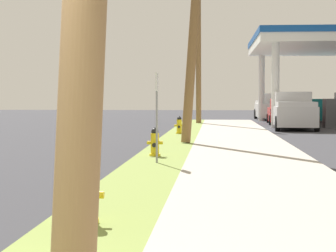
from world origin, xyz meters
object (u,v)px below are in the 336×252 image
Objects in this scene: fire_hydrant_second at (155,144)px; truck_silver_on_apron at (294,112)px; utility_pole_background at (198,38)px; car_red_by_far_pump at (283,113)px; fire_hydrant_nearest at (87,197)px; fire_hydrant_third at (179,126)px; truck_white_at_forecourt at (271,108)px; street_sign_post at (157,98)px; car_teal_by_near_pump at (318,111)px.

truck_silver_on_apron reaches higher than fire_hydrant_second.
car_red_by_far_pump is (5.33, 1.84, -4.58)m from utility_pole_background.
fire_hydrant_third is at bearing 89.90° from fire_hydrant_nearest.
fire_hydrant_third is 0.14× the size of truck_white_at_forecourt.
fire_hydrant_second is 10.16m from fire_hydrant_third.
truck_white_at_forecourt is at bearing 80.31° from street_sign_post.
fire_hydrant_second is at bearing -107.81° from car_teal_by_near_pump.
fire_hydrant_second is (-0.02, 8.76, 0.00)m from fire_hydrant_nearest.
car_teal_by_near_pump reaches higher than fire_hydrant_nearest.
car_red_by_far_pump reaches higher than fire_hydrant_nearest.
car_red_by_far_pump is (5.83, 13.25, 0.28)m from fire_hydrant_third.
street_sign_post reaches higher than fire_hydrant_third.
street_sign_post reaches higher than car_teal_by_near_pump.
utility_pole_background is 2.25× the size of car_teal_by_near_pump.
fire_hydrant_nearest is 0.35× the size of street_sign_post.
street_sign_post is 0.46× the size of car_red_by_far_pump.
street_sign_post is (0.16, -11.83, 1.19)m from fire_hydrant_third.
truck_silver_on_apron reaches higher than fire_hydrant_nearest.
street_sign_post is at bearing -106.64° from truck_silver_on_apron.
car_red_by_far_pump is at bearing 75.88° from fire_hydrant_second.
car_teal_by_near_pump is 10.66m from truck_silver_on_apron.
car_red_by_far_pump is (5.68, 25.08, -0.91)m from street_sign_post.
car_red_by_far_pump is (5.86, 32.17, 0.28)m from fire_hydrant_nearest.
fire_hydrant_third is 0.35× the size of street_sign_post.
street_sign_post reaches higher than car_red_by_far_pump.
car_red_by_far_pump is 0.84× the size of truck_white_at_forecourt.
truck_white_at_forecourt is (5.56, 32.56, -0.72)m from street_sign_post.
truck_white_at_forecourt is (5.75, 39.65, 0.47)m from fire_hydrant_nearest.
car_teal_by_near_pump is 0.99× the size of car_red_by_far_pump.
car_teal_by_near_pump is at bearing 76.41° from fire_hydrant_nearest.
car_teal_by_near_pump is (8.09, 5.34, -4.58)m from utility_pole_background.
fire_hydrant_nearest is at bearing -100.33° from car_red_by_far_pump.
fire_hydrant_nearest is at bearing -91.01° from utility_pole_background.
fire_hydrant_second is 31.42m from truck_white_at_forecourt.
fire_hydrant_second is at bearing 97.14° from street_sign_post.
utility_pole_background is 23.54m from street_sign_post.
utility_pole_background is 8.35m from truck_silver_on_apron.
truck_white_at_forecourt reaches higher than car_teal_by_near_pump.
utility_pole_background reaches higher than truck_white_at_forecourt.
street_sign_post is (-0.35, -23.25, -3.67)m from utility_pole_background.
fire_hydrant_nearest is 0.14× the size of truck_silver_on_apron.
fire_hydrant_nearest is at bearing -90.10° from fire_hydrant_third.
car_red_by_far_pump is at bearing 77.25° from street_sign_post.
utility_pole_background is at bearing 89.15° from street_sign_post.
utility_pole_background is (0.53, 30.33, 4.86)m from fire_hydrant_nearest.
fire_hydrant_second is at bearing 90.14° from fire_hydrant_nearest.
truck_white_at_forecourt is (5.71, 20.73, 0.47)m from fire_hydrant_third.
street_sign_post is at bearing 88.47° from fire_hydrant_nearest.
truck_silver_on_apron reaches higher than car_red_by_far_pump.
car_red_by_far_pump is 6.74m from truck_silver_on_apron.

